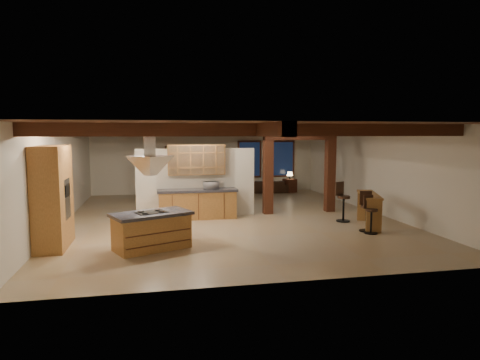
% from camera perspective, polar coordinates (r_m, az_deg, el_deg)
% --- Properties ---
extents(ground, '(12.00, 12.00, 0.00)m').
position_cam_1_polar(ground, '(13.65, -1.42, -5.09)').
color(ground, tan).
rests_on(ground, ground).
extents(room_walls, '(12.00, 12.00, 12.00)m').
position_cam_1_polar(room_walls, '(13.42, -1.44, 2.38)').
color(room_walls, beige).
rests_on(room_walls, ground).
extents(ceiling_beams, '(10.00, 12.00, 0.28)m').
position_cam_1_polar(ceiling_beams, '(13.39, -1.45, 6.57)').
color(ceiling_beams, '#361A0D').
rests_on(ceiling_beams, room_walls).
extents(timber_posts, '(2.50, 0.30, 2.90)m').
position_cam_1_polar(timber_posts, '(14.54, 7.96, 2.56)').
color(timber_posts, '#361A0D').
rests_on(timber_posts, ground).
extents(partition_wall, '(3.80, 0.18, 2.20)m').
position_cam_1_polar(partition_wall, '(13.84, -5.88, -0.36)').
color(partition_wall, beige).
rests_on(partition_wall, ground).
extents(pantry_cabinet, '(0.67, 1.60, 2.40)m').
position_cam_1_polar(pantry_cabinet, '(10.93, -23.68, -2.10)').
color(pantry_cabinet, '#AC7237').
rests_on(pantry_cabinet, ground).
extents(back_counter, '(2.50, 0.66, 0.94)m').
position_cam_1_polar(back_counter, '(13.54, -5.68, -3.17)').
color(back_counter, '#AC7237').
rests_on(back_counter, ground).
extents(upper_display_cabinet, '(1.80, 0.36, 0.95)m').
position_cam_1_polar(upper_display_cabinet, '(13.58, -5.83, 2.70)').
color(upper_display_cabinet, '#AC7237').
rests_on(upper_display_cabinet, partition_wall).
extents(range_hood, '(1.10, 1.10, 1.40)m').
position_cam_1_polar(range_hood, '(9.98, -11.86, 0.92)').
color(range_hood, silver).
rests_on(range_hood, room_walls).
extents(back_windows, '(2.70, 0.07, 1.70)m').
position_cam_1_polar(back_windows, '(19.83, 3.53, 2.82)').
color(back_windows, '#361A0D').
rests_on(back_windows, room_walls).
extents(framed_art, '(0.65, 0.05, 0.85)m').
position_cam_1_polar(framed_art, '(19.16, -9.01, 3.24)').
color(framed_art, '#361A0D').
rests_on(framed_art, room_walls).
extents(recessed_cans, '(3.16, 2.46, 0.03)m').
position_cam_1_polar(recessed_cans, '(11.25, -12.58, 7.04)').
color(recessed_cans, silver).
rests_on(recessed_cans, room_walls).
extents(kitchen_island, '(2.00, 1.57, 0.88)m').
position_cam_1_polar(kitchen_island, '(10.19, -11.69, -6.60)').
color(kitchen_island, '#AC7237').
rests_on(kitchen_island, ground).
extents(dining_table, '(2.00, 1.18, 0.69)m').
position_cam_1_polar(dining_table, '(16.78, -5.60, -1.79)').
color(dining_table, '#3C190F').
rests_on(dining_table, ground).
extents(sofa, '(1.88, 0.82, 0.54)m').
position_cam_1_polar(sofa, '(19.48, 3.71, -0.88)').
color(sofa, black).
rests_on(sofa, ground).
extents(microwave, '(0.48, 0.39, 0.23)m').
position_cam_1_polar(microwave, '(13.51, -3.87, -0.69)').
color(microwave, '#B0B1B5').
rests_on(microwave, back_counter).
extents(bar_counter, '(1.02, 1.86, 0.95)m').
position_cam_1_polar(bar_counter, '(12.91, 16.82, -3.13)').
color(bar_counter, '#AC7237').
rests_on(bar_counter, ground).
extents(side_table, '(0.63, 0.63, 0.61)m').
position_cam_1_polar(side_table, '(19.65, 6.64, -0.74)').
color(side_table, '#361A0D').
rests_on(side_table, ground).
extents(table_lamp, '(0.28, 0.28, 0.33)m').
position_cam_1_polar(table_lamp, '(19.59, 6.66, 0.81)').
color(table_lamp, black).
rests_on(table_lamp, side_table).
extents(bar_stool_a, '(0.39, 0.41, 1.09)m').
position_cam_1_polar(bar_stool_a, '(12.26, 16.51, -4.01)').
color(bar_stool_a, black).
rests_on(bar_stool_a, ground).
extents(bar_stool_b, '(0.36, 0.37, 1.02)m').
position_cam_1_polar(bar_stool_b, '(12.03, 17.00, -4.40)').
color(bar_stool_b, black).
rests_on(bar_stool_b, ground).
extents(bar_stool_c, '(0.45, 0.46, 1.20)m').
position_cam_1_polar(bar_stool_c, '(13.42, 13.51, -2.82)').
color(bar_stool_c, black).
rests_on(bar_stool_c, ground).
extents(dining_chairs, '(2.58, 2.58, 1.30)m').
position_cam_1_polar(dining_chairs, '(16.74, -5.61, -0.72)').
color(dining_chairs, '#361A0D').
rests_on(dining_chairs, ground).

